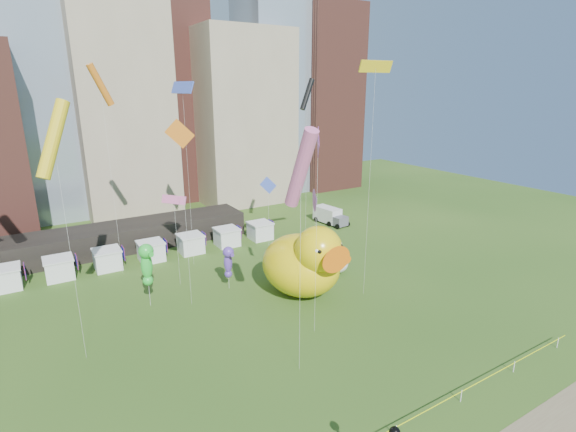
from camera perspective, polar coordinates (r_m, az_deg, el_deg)
skyline at (r=76.77m, az=-22.93°, el=16.18°), size 101.00×23.00×68.00m
pavilion at (r=59.95m, az=-23.69°, el=-3.02°), size 38.00×6.00×3.20m
vendor_tents at (r=55.32m, az=-17.56°, el=-4.50°), size 33.24×2.80×2.40m
big_duck at (r=43.35m, az=2.19°, el=-6.04°), size 8.01×10.39×7.81m
small_duck at (r=49.39m, az=6.24°, el=-5.87°), size 3.06×4.16×3.23m
seahorse_green at (r=42.79m, az=-18.14°, el=-5.69°), size 1.66×1.94×6.36m
seahorse_purple at (r=45.10m, az=-7.88°, el=-5.71°), size 1.21×1.49×4.69m
box_truck at (r=67.21m, az=5.49°, el=0.06°), size 2.87×6.03×2.47m
kite_1 at (r=28.25m, az=1.72°, el=6.23°), size 0.98×3.28×17.95m
kite_2 at (r=49.53m, az=2.54°, el=15.68°), size 2.12×1.04×21.28m
kite_4 at (r=33.42m, az=-28.53°, el=8.86°), size 3.14×2.42×19.55m
kite_5 at (r=49.17m, az=-13.74°, el=16.02°), size 1.28×4.16×20.88m
kite_6 at (r=39.33m, az=-14.03°, el=9.98°), size 2.56×0.48×17.69m
kite_7 at (r=33.39m, az=3.98°, el=9.00°), size 1.25×2.02×17.43m
kite_9 at (r=45.29m, az=-14.80°, el=2.04°), size 2.03×2.41×9.78m
kite_12 at (r=40.99m, az=11.48°, el=18.54°), size 3.40×0.78×22.54m
kite_13 at (r=54.05m, az=-2.63°, el=3.95°), size 2.21×0.38×9.71m
kite_14 at (r=49.13m, az=-23.46°, el=15.53°), size 2.58×1.46×22.61m
kite_15 at (r=43.61m, az=3.67°, el=2.09°), size 1.31×2.09×10.49m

